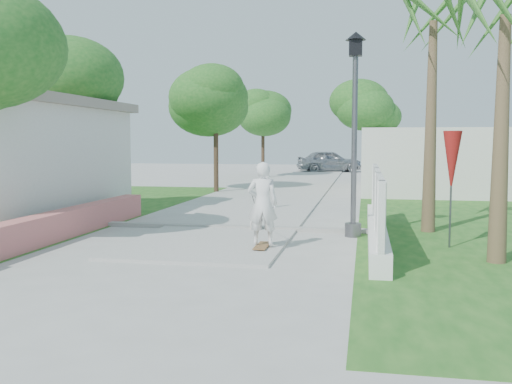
% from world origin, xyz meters
% --- Properties ---
extents(ground, '(90.00, 90.00, 0.00)m').
position_xyz_m(ground, '(0.00, 0.00, 0.00)').
color(ground, '#B7B7B2').
rests_on(ground, ground).
extents(path_strip, '(3.20, 36.00, 0.06)m').
position_xyz_m(path_strip, '(0.00, 20.00, 0.03)').
color(path_strip, '#B7B7B2').
rests_on(path_strip, ground).
extents(curb, '(6.50, 0.25, 0.10)m').
position_xyz_m(curb, '(0.00, 6.00, 0.05)').
color(curb, '#999993').
rests_on(curb, ground).
extents(grass_left, '(8.00, 20.00, 0.01)m').
position_xyz_m(grass_left, '(-7.00, 8.00, 0.01)').
color(grass_left, '#1F5A1C').
rests_on(grass_left, ground).
extents(pink_wall, '(0.45, 8.20, 0.80)m').
position_xyz_m(pink_wall, '(-3.30, 3.55, 0.31)').
color(pink_wall, '#C06862').
rests_on(pink_wall, ground).
extents(lattice_fence, '(0.35, 7.00, 1.50)m').
position_xyz_m(lattice_fence, '(3.40, 5.00, 0.54)').
color(lattice_fence, white).
rests_on(lattice_fence, ground).
extents(building_right, '(6.00, 8.00, 2.60)m').
position_xyz_m(building_right, '(6.00, 18.00, 1.30)').
color(building_right, silver).
rests_on(building_right, ground).
extents(street_lamp, '(0.44, 0.44, 4.44)m').
position_xyz_m(street_lamp, '(2.90, 5.50, 2.43)').
color(street_lamp, '#59595E').
rests_on(street_lamp, ground).
extents(bollard, '(0.14, 0.14, 1.09)m').
position_xyz_m(bollard, '(0.20, 10.00, 0.58)').
color(bollard, white).
rests_on(bollard, ground).
extents(patio_umbrella, '(0.36, 0.36, 2.30)m').
position_xyz_m(patio_umbrella, '(4.80, 4.50, 1.69)').
color(patio_umbrella, '#59595E').
rests_on(patio_umbrella, ground).
extents(tree_left_mid, '(3.20, 3.20, 4.85)m').
position_xyz_m(tree_left_mid, '(-5.48, 8.48, 3.50)').
color(tree_left_mid, '#4C3826').
rests_on(tree_left_mid, ground).
extents(tree_path_left, '(3.40, 3.40, 5.23)m').
position_xyz_m(tree_path_left, '(-2.98, 15.98, 3.82)').
color(tree_path_left, '#4C3826').
rests_on(tree_path_left, ground).
extents(tree_path_right, '(3.00, 3.00, 4.79)m').
position_xyz_m(tree_path_right, '(3.22, 19.98, 3.49)').
color(tree_path_right, '#4C3826').
rests_on(tree_path_right, ground).
extents(tree_path_far, '(3.20, 3.20, 5.17)m').
position_xyz_m(tree_path_far, '(-2.78, 25.98, 3.82)').
color(tree_path_far, '#4C3826').
rests_on(tree_path_far, ground).
extents(palm_far, '(1.80, 1.80, 5.30)m').
position_xyz_m(palm_far, '(4.60, 6.50, 4.48)').
color(palm_far, brown).
rests_on(palm_far, ground).
extents(palm_near, '(1.80, 1.80, 4.70)m').
position_xyz_m(palm_near, '(5.40, 3.20, 3.95)').
color(palm_near, brown).
rests_on(palm_near, ground).
extents(skateboarder, '(0.87, 2.75, 1.71)m').
position_xyz_m(skateboarder, '(0.97, 4.32, 0.77)').
color(skateboarder, brown).
rests_on(skateboarder, ground).
extents(dog, '(0.35, 0.53, 0.37)m').
position_xyz_m(dog, '(0.67, 5.73, 0.20)').
color(dog, silver).
rests_on(dog, ground).
extents(parked_car, '(4.74, 2.87, 1.51)m').
position_xyz_m(parked_car, '(0.69, 32.64, 0.75)').
color(parked_car, '#AAADB2').
rests_on(parked_car, ground).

